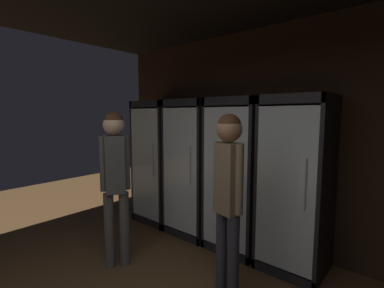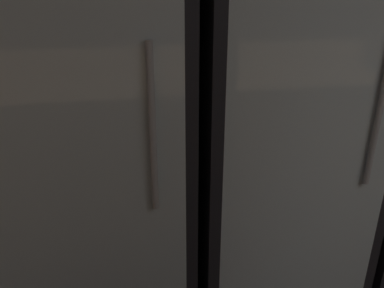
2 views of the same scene
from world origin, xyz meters
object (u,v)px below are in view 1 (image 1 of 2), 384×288
at_px(cooler_left, 196,168).
at_px(cooler_center, 240,176).
at_px(cooler_far_left, 162,162).
at_px(shopper_near, 228,185).
at_px(shopper_far, 115,172).
at_px(cooler_right, 297,185).

height_order(cooler_left, cooler_center, same).
bearing_deg(cooler_far_left, cooler_center, -0.05).
xyz_separation_m(shopper_near, shopper_far, (-1.27, -0.30, -0.01)).
relative_size(cooler_center, shopper_near, 1.11).
xyz_separation_m(cooler_left, cooler_center, (0.72, -0.00, -0.00)).
height_order(cooler_right, shopper_near, cooler_right).
bearing_deg(cooler_center, shopper_near, -64.88).
xyz_separation_m(cooler_left, shopper_near, (1.19, -0.99, 0.16)).
bearing_deg(cooler_center, cooler_left, 179.96).
xyz_separation_m(cooler_far_left, shopper_far, (0.64, -1.29, 0.15)).
xyz_separation_m(cooler_far_left, cooler_right, (2.16, -0.00, -0.00)).
height_order(cooler_left, shopper_far, cooler_left).
xyz_separation_m(cooler_center, cooler_right, (0.72, 0.00, 0.00)).
height_order(cooler_center, cooler_right, same).
distance_m(cooler_left, shopper_near, 1.56).
bearing_deg(cooler_left, shopper_far, -93.65).
bearing_deg(cooler_right, cooler_far_left, 179.99).
bearing_deg(cooler_far_left, shopper_far, -63.75).
bearing_deg(cooler_right, shopper_far, -139.67).
bearing_deg(cooler_left, shopper_near, -39.93).
distance_m(cooler_center, shopper_far, 1.53).
relative_size(shopper_near, shopper_far, 0.99).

